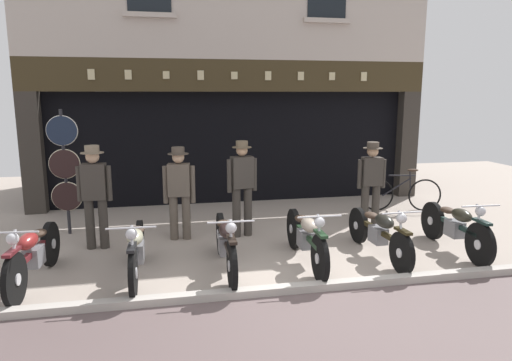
{
  "coord_description": "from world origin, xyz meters",
  "views": [
    {
      "loc": [
        -1.65,
        -5.38,
        2.57
      ],
      "look_at": [
        0.01,
        2.73,
        1.0
      ],
      "focal_mm": 32.41,
      "sensor_mm": 36.0,
      "label": 1
    }
  ],
  "objects_px": {
    "advert_board_far": "(331,125)",
    "leaning_bicycle": "(401,193)",
    "motorcycle_left": "(136,249)",
    "shopkeeper_center": "(179,189)",
    "motorcycle_center_right": "(379,232)",
    "salesman_right": "(242,184)",
    "advert_board_near": "(294,130)",
    "motorcycle_right": "(455,226)",
    "motorcycle_center": "(306,236)",
    "salesman_left": "(95,191)",
    "motorcycle_center_left": "(226,242)",
    "assistant_far_right": "(371,179)",
    "motorcycle_far_left": "(33,253)",
    "tyre_sign_pole": "(65,165)"
  },
  "relations": [
    {
      "from": "advert_board_far",
      "to": "shopkeeper_center",
      "type": "bearing_deg",
      "value": -144.3
    },
    {
      "from": "salesman_left",
      "to": "assistant_far_right",
      "type": "xyz_separation_m",
      "value": [
        5.07,
        0.35,
        -0.05
      ]
    },
    {
      "from": "motorcycle_center",
      "to": "motorcycle_right",
      "type": "height_order",
      "value": "motorcycle_center"
    },
    {
      "from": "motorcycle_left",
      "to": "motorcycle_right",
      "type": "xyz_separation_m",
      "value": [
        5.05,
        0.09,
        0.01
      ]
    },
    {
      "from": "motorcycle_right",
      "to": "assistant_far_right",
      "type": "relative_size",
      "value": 1.22
    },
    {
      "from": "advert_board_near",
      "to": "shopkeeper_center",
      "type": "bearing_deg",
      "value": -136.23
    },
    {
      "from": "shopkeeper_center",
      "to": "motorcycle_far_left",
      "type": "bearing_deg",
      "value": 45.46
    },
    {
      "from": "motorcycle_left",
      "to": "assistant_far_right",
      "type": "height_order",
      "value": "assistant_far_right"
    },
    {
      "from": "motorcycle_center_left",
      "to": "tyre_sign_pole",
      "type": "height_order",
      "value": "tyre_sign_pole"
    },
    {
      "from": "advert_board_far",
      "to": "motorcycle_center_right",
      "type": "bearing_deg",
      "value": -100.4
    },
    {
      "from": "assistant_far_right",
      "to": "motorcycle_far_left",
      "type": "bearing_deg",
      "value": 21.45
    },
    {
      "from": "assistant_far_right",
      "to": "advert_board_near",
      "type": "bearing_deg",
      "value": -68.08
    },
    {
      "from": "motorcycle_center_left",
      "to": "assistant_far_right",
      "type": "bearing_deg",
      "value": -148.88
    },
    {
      "from": "motorcycle_far_left",
      "to": "shopkeeper_center",
      "type": "bearing_deg",
      "value": -136.95
    },
    {
      "from": "salesman_left",
      "to": "leaning_bicycle",
      "type": "bearing_deg",
      "value": -162.81
    },
    {
      "from": "salesman_right",
      "to": "motorcycle_right",
      "type": "bearing_deg",
      "value": 144.64
    },
    {
      "from": "motorcycle_left",
      "to": "advert_board_far",
      "type": "distance_m",
      "value": 6.45
    },
    {
      "from": "motorcycle_left",
      "to": "advert_board_far",
      "type": "height_order",
      "value": "advert_board_far"
    },
    {
      "from": "salesman_right",
      "to": "advert_board_far",
      "type": "distance_m",
      "value": 3.98
    },
    {
      "from": "motorcycle_center_left",
      "to": "leaning_bicycle",
      "type": "bearing_deg",
      "value": -146.04
    },
    {
      "from": "motorcycle_right",
      "to": "advert_board_near",
      "type": "distance_m",
      "value": 4.75
    },
    {
      "from": "motorcycle_left",
      "to": "salesman_right",
      "type": "height_order",
      "value": "salesman_right"
    },
    {
      "from": "motorcycle_center_left",
      "to": "motorcycle_center_right",
      "type": "relative_size",
      "value": 1.02
    },
    {
      "from": "motorcycle_center_right",
      "to": "shopkeeper_center",
      "type": "bearing_deg",
      "value": -28.31
    },
    {
      "from": "motorcycle_center_right",
      "to": "salesman_right",
      "type": "xyz_separation_m",
      "value": [
        -1.93,
        1.53,
        0.55
      ]
    },
    {
      "from": "motorcycle_right",
      "to": "advert_board_far",
      "type": "bearing_deg",
      "value": -80.34
    },
    {
      "from": "motorcycle_center_left",
      "to": "motorcycle_right",
      "type": "bearing_deg",
      "value": -177.63
    },
    {
      "from": "motorcycle_left",
      "to": "motorcycle_center_left",
      "type": "height_order",
      "value": "motorcycle_center_left"
    },
    {
      "from": "tyre_sign_pole",
      "to": "motorcycle_right",
      "type": "bearing_deg",
      "value": -19.86
    },
    {
      "from": "assistant_far_right",
      "to": "advert_board_far",
      "type": "relative_size",
      "value": 1.8
    },
    {
      "from": "tyre_sign_pole",
      "to": "advert_board_near",
      "type": "distance_m",
      "value": 5.29
    },
    {
      "from": "tyre_sign_pole",
      "to": "motorcycle_left",
      "type": "bearing_deg",
      "value": -60.92
    },
    {
      "from": "salesman_left",
      "to": "motorcycle_center",
      "type": "bearing_deg",
      "value": 161.7
    },
    {
      "from": "salesman_right",
      "to": "assistant_far_right",
      "type": "height_order",
      "value": "salesman_right"
    },
    {
      "from": "advert_board_far",
      "to": "leaning_bicycle",
      "type": "xyz_separation_m",
      "value": [
        1.07,
        -1.63,
        -1.42
      ]
    },
    {
      "from": "salesman_right",
      "to": "motorcycle_center_right",
      "type": "bearing_deg",
      "value": 131.45
    },
    {
      "from": "motorcycle_left",
      "to": "shopkeeper_center",
      "type": "height_order",
      "value": "shopkeeper_center"
    },
    {
      "from": "motorcycle_left",
      "to": "tyre_sign_pole",
      "type": "xyz_separation_m",
      "value": [
        -1.33,
        2.39,
        0.86
      ]
    },
    {
      "from": "motorcycle_center_right",
      "to": "salesman_right",
      "type": "relative_size",
      "value": 1.19
    },
    {
      "from": "motorcycle_left",
      "to": "motorcycle_center_left",
      "type": "xyz_separation_m",
      "value": [
        1.26,
        0.01,
        0.01
      ]
    },
    {
      "from": "advert_board_near",
      "to": "motorcycle_right",
      "type": "bearing_deg",
      "value": -70.84
    },
    {
      "from": "motorcycle_right",
      "to": "salesman_right",
      "type": "xyz_separation_m",
      "value": [
        -3.26,
        1.54,
        0.54
      ]
    },
    {
      "from": "salesman_left",
      "to": "advert_board_far",
      "type": "height_order",
      "value": "advert_board_far"
    },
    {
      "from": "shopkeeper_center",
      "to": "motorcycle_center_right",
      "type": "bearing_deg",
      "value": 160.12
    },
    {
      "from": "motorcycle_center",
      "to": "advert_board_far",
      "type": "height_order",
      "value": "advert_board_far"
    },
    {
      "from": "salesman_right",
      "to": "leaning_bicycle",
      "type": "bearing_deg",
      "value": -173.11
    },
    {
      "from": "motorcycle_center",
      "to": "motorcycle_right",
      "type": "xyz_separation_m",
      "value": [
        2.56,
        0.03,
        0.0
      ]
    },
    {
      "from": "motorcycle_right",
      "to": "tyre_sign_pole",
      "type": "xyz_separation_m",
      "value": [
        -6.38,
        2.3,
        0.86
      ]
    },
    {
      "from": "salesman_left",
      "to": "advert_board_far",
      "type": "xyz_separation_m",
      "value": [
        5.21,
        2.97,
        0.83
      ]
    },
    {
      "from": "motorcycle_center_right",
      "to": "shopkeeper_center",
      "type": "distance_m",
      "value": 3.45
    }
  ]
}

